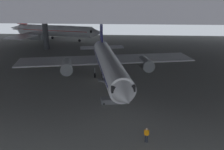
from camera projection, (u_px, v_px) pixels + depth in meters
ground_plane at (105, 81)px, 44.92m from camera, size 110.00×110.00×0.00m
airplane_main at (108, 63)px, 44.08m from camera, size 34.33×35.03×11.09m
boarding_stairs at (113, 98)px, 35.62m from camera, size 4.32×2.25×4.58m
crew_worker_near_nose at (146, 134)px, 25.75m from camera, size 0.55×0.26×1.74m
crew_worker_by_stairs at (118, 88)px, 38.85m from camera, size 0.54×0.27×1.60m
airplane_distant at (53, 31)px, 84.03m from camera, size 35.49×34.85×11.24m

